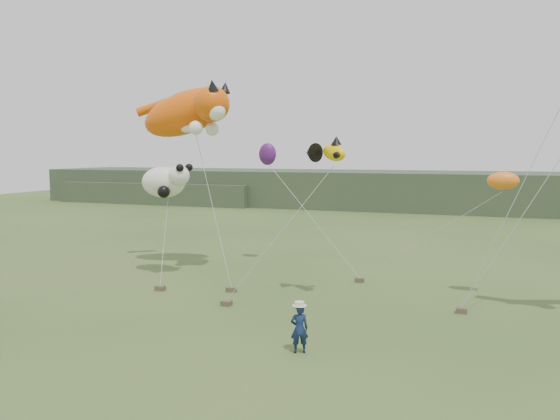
{
  "coord_description": "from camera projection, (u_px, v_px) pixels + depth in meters",
  "views": [
    {
      "loc": [
        6.37,
        -16.29,
        6.05
      ],
      "look_at": [
        -0.63,
        3.0,
        3.91
      ],
      "focal_mm": 35.0,
      "sensor_mm": 36.0,
      "label": 1
    }
  ],
  "objects": [
    {
      "name": "panda_kite",
      "position": [
        166.0,
        181.0,
        26.76
      ],
      "size": [
        2.71,
        1.75,
        1.68
      ],
      "color": "white",
      "rests_on": "ground"
    },
    {
      "name": "cat_kite",
      "position": [
        192.0,
        111.0,
        27.96
      ],
      "size": [
        6.32,
        3.55,
        3.55
      ],
      "color": "#E45408",
      "rests_on": "ground"
    },
    {
      "name": "fish_kite",
      "position": [
        326.0,
        152.0,
        22.13
      ],
      "size": [
        2.23,
        1.45,
        1.1
      ],
      "color": "#FFC502",
      "rests_on": "ground"
    },
    {
      "name": "headland",
      "position": [
        387.0,
        190.0,
        60.65
      ],
      "size": [
        90.0,
        13.0,
        4.0
      ],
      "color": "#2D3D28",
      "rests_on": "ground"
    },
    {
      "name": "ground",
      "position": [
        267.0,
        337.0,
        18.02
      ],
      "size": [
        120.0,
        120.0,
        0.0
      ],
      "primitive_type": "plane",
      "color": "#385123",
      "rests_on": "ground"
    },
    {
      "name": "festival_attendant",
      "position": [
        299.0,
        329.0,
        16.53
      ],
      "size": [
        0.65,
        0.56,
        1.5
      ],
      "primitive_type": "imported",
      "rotation": [
        0.0,
        0.0,
        3.6
      ],
      "color": "#122246",
      "rests_on": "ground"
    },
    {
      "name": "sandbag_anchors",
      "position": [
        285.0,
        293.0,
        23.21
      ],
      "size": [
        13.05,
        6.05,
        0.21
      ],
      "color": "brown",
      "rests_on": "ground"
    },
    {
      "name": "misc_kites",
      "position": [
        361.0,
        165.0,
        26.23
      ],
      "size": [
        12.92,
        4.42,
        2.04
      ],
      "color": "orange",
      "rests_on": "ground"
    }
  ]
}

